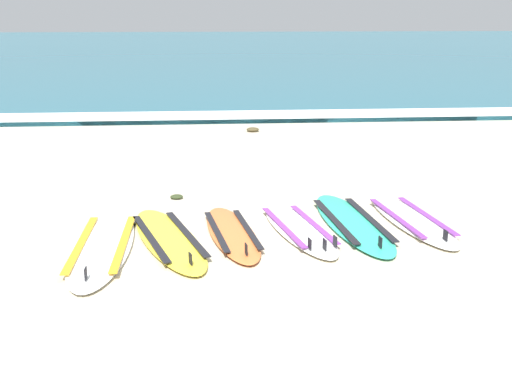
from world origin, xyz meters
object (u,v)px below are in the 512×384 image
Objects in this scene: surfboard_0 at (102,246)px; surfboard_4 at (352,222)px; surfboard_2 at (232,233)px; surfboard_5 at (411,219)px; surfboard_3 at (298,228)px; surfboard_1 at (169,238)px.

surfboard_4 is at bearing 11.33° from surfboard_0.
surfboard_0 is 1.42m from surfboard_2.
surfboard_3 is at bearing -170.77° from surfboard_5.
surfboard_1 is 0.71m from surfboard_2.
surfboard_1 is at bearing 14.38° from surfboard_0.
surfboard_2 is at bearing 12.45° from surfboard_0.
surfboard_4 is at bearing 10.24° from surfboard_2.
surfboard_3 is 0.68m from surfboard_4.
surfboard_3 is (2.15, 0.40, 0.00)m from surfboard_0.
surfboard_0 is 1.17× the size of surfboard_3.
surfboard_1 is 1.09× the size of surfboard_3.
surfboard_5 is (0.73, 0.07, 0.00)m from surfboard_4.
surfboard_5 is (2.15, 0.32, -0.00)m from surfboard_2.
surfboard_4 is (0.66, 0.16, -0.00)m from surfboard_3.
surfboard_0 is 1.12× the size of surfboard_5.
surfboard_0 is 2.86m from surfboard_4.
surfboard_4 is at bearing 10.33° from surfboard_1.
surfboard_5 is (2.85, 0.45, 0.00)m from surfboard_1.
surfboard_2 is (1.38, 0.31, 0.00)m from surfboard_0.
surfboard_5 is at bearing 9.03° from surfboard_1.
surfboard_1 and surfboard_3 have the same top height.
surfboard_3 is (1.46, 0.23, 0.00)m from surfboard_1.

